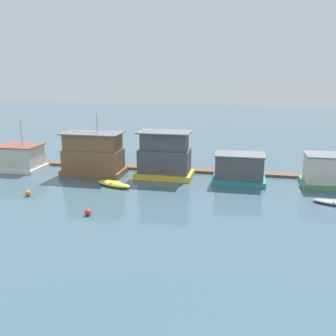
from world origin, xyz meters
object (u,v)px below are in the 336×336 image
at_px(buoy_red, 88,212).
at_px(buoy_orange, 28,193).
at_px(mooring_post_near_left, 106,162).
at_px(houseboat_brown, 93,155).
at_px(houseboat_yellow, 165,157).
at_px(dinghy_grey, 334,202).
at_px(houseboat_teal, 239,169).
at_px(dinghy_yellow, 114,184).
at_px(houseboat_white, 20,158).

bearing_deg(buoy_red, buoy_orange, 155.15).
bearing_deg(mooring_post_near_left, houseboat_brown, -98.12).
height_order(houseboat_yellow, dinghy_grey, houseboat_yellow).
height_order(houseboat_brown, houseboat_teal, houseboat_brown).
distance_m(dinghy_yellow, buoy_orange, 8.54).
relative_size(houseboat_yellow, buoy_red, 11.97).
relative_size(houseboat_white, buoy_orange, 11.32).
bearing_deg(dinghy_grey, dinghy_yellow, 176.66).
distance_m(houseboat_yellow, dinghy_yellow, 6.82).
height_order(houseboat_yellow, mooring_post_near_left, houseboat_yellow).
distance_m(houseboat_white, mooring_post_near_left, 10.42).
relative_size(mooring_post_near_left, buoy_red, 3.28).
relative_size(houseboat_teal, buoy_red, 10.44).
distance_m(houseboat_teal, mooring_post_near_left, 16.56).
relative_size(houseboat_brown, buoy_orange, 13.15).
bearing_deg(dinghy_grey, buoy_orange, -173.12).
relative_size(mooring_post_near_left, buoy_orange, 3.21).
distance_m(buoy_orange, buoy_red, 8.56).
height_order(dinghy_grey, mooring_post_near_left, mooring_post_near_left).
relative_size(houseboat_yellow, houseboat_teal, 1.15).
distance_m(houseboat_teal, dinghy_yellow, 13.48).
bearing_deg(mooring_post_near_left, houseboat_white, -166.83).
bearing_deg(buoy_orange, houseboat_yellow, 39.35).
distance_m(houseboat_white, buoy_red, 19.11).
relative_size(houseboat_teal, dinghy_grey, 1.42).
xyz_separation_m(dinghy_yellow, dinghy_grey, (21.45, -1.25, -0.07)).
bearing_deg(dinghy_yellow, buoy_orange, -146.61).
xyz_separation_m(dinghy_yellow, buoy_red, (0.64, -8.29, -0.01)).
relative_size(houseboat_teal, dinghy_yellow, 1.29).
xyz_separation_m(houseboat_teal, mooring_post_near_left, (-16.32, 2.72, -0.68)).
bearing_deg(houseboat_white, dinghy_grey, -9.08).
xyz_separation_m(houseboat_brown, buoy_red, (4.53, -12.31, -2.07)).
bearing_deg(houseboat_brown, dinghy_yellow, -45.87).
bearing_deg(houseboat_white, mooring_post_near_left, 13.17).
xyz_separation_m(dinghy_grey, mooring_post_near_left, (-24.96, 7.98, 0.68)).
bearing_deg(houseboat_teal, buoy_red, -134.71).
distance_m(houseboat_yellow, mooring_post_near_left, 8.29).
bearing_deg(dinghy_yellow, houseboat_white, 162.27).
height_order(houseboat_teal, dinghy_yellow, houseboat_teal).
distance_m(houseboat_white, houseboat_yellow, 18.07).
xyz_separation_m(houseboat_brown, dinghy_yellow, (3.90, -4.02, -2.07)).
height_order(houseboat_brown, buoy_red, houseboat_brown).
bearing_deg(buoy_red, dinghy_grey, 18.69).
height_order(houseboat_white, mooring_post_near_left, houseboat_white).
bearing_deg(houseboat_brown, mooring_post_near_left, 81.88).
relative_size(buoy_orange, buoy_red, 1.02).
height_order(mooring_post_near_left, buoy_orange, mooring_post_near_left).
bearing_deg(houseboat_teal, houseboat_brown, 179.97).
height_order(houseboat_yellow, buoy_orange, houseboat_yellow).
bearing_deg(buoy_orange, houseboat_brown, 69.65).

